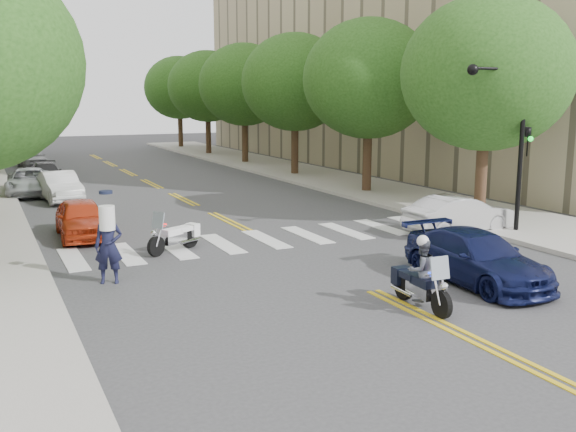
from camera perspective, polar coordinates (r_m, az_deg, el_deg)
ground at (r=15.98m, az=7.57°, el=-6.65°), size 140.00×140.00×0.00m
sidewalk_right at (r=39.35m, az=1.52°, el=3.77°), size 5.00×60.00×0.15m
building_right at (r=52.22m, az=16.46°, el=17.04°), size 26.00×44.00×22.00m
tree_r_0 at (r=25.48m, az=17.25°, el=12.00°), size 6.40×6.40×8.45m
tree_r_1 at (r=31.82m, az=7.20°, el=11.99°), size 6.40×6.40×8.45m
tree_r_2 at (r=38.78m, az=0.62°, el=11.79°), size 6.40×6.40×8.45m
tree_r_3 at (r=46.07m, az=-3.91°, el=11.56°), size 6.40×6.40×8.45m
tree_r_4 at (r=53.57m, az=-7.19°, el=11.36°), size 6.40×6.40×8.45m
tree_r_5 at (r=61.20m, az=-9.65°, el=11.18°), size 6.40×6.40×8.45m
traffic_signal_pole at (r=22.93m, az=19.29°, el=7.51°), size 2.82×0.42×6.00m
motorcycle_police at (r=14.79m, az=11.67°, el=-5.16°), size 0.72×2.07×1.68m
motorcycle_parked at (r=20.13m, az=-9.78°, el=-1.76°), size 1.90×1.22×1.34m
officer_standing at (r=16.92m, az=-15.67°, el=-2.60°), size 0.81×0.66×1.93m
convertible at (r=23.16m, az=14.95°, el=0.14°), size 4.02×1.41×1.32m
sedan_blue at (r=17.09m, az=16.40°, el=-3.57°), size 1.95×4.56×1.31m
parked_car_a at (r=22.76m, az=-17.89°, el=-0.21°), size 1.69×3.91×1.31m
parked_car_b at (r=31.14m, az=-19.61°, el=2.48°), size 1.73×4.16×1.34m
parked_car_c at (r=33.74m, az=-21.99°, el=2.85°), size 2.51×4.75×1.27m
parked_car_d at (r=37.57m, az=-20.74°, el=3.55°), size 1.72×4.04×1.16m
parked_car_e at (r=46.99m, az=-21.85°, el=4.85°), size 1.95×4.05×1.33m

